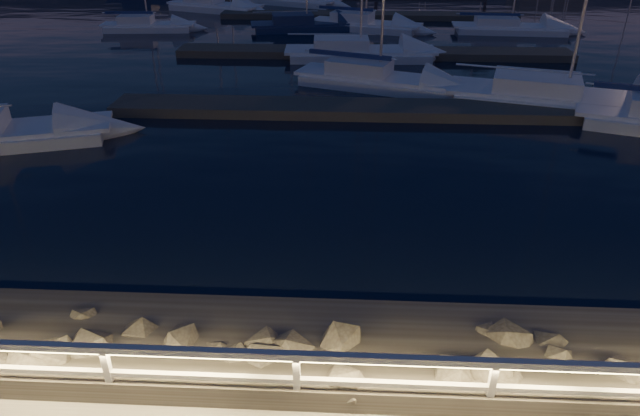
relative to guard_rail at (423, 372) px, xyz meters
The scene contains 13 objects.
ground 0.78m from the guard_rail, ahead, with size 400.00×400.00×0.00m, color #AFA99E.
harbor_water 31.27m from the guard_rail, 89.87° to the left, with size 400.00×440.00×0.60m.
guard_rail is the anchor object (origin of this frame).
riprap 7.05m from the guard_rail, 166.36° to the left, with size 28.52×3.03×1.40m.
floating_docks 32.52m from the guard_rail, 89.88° to the left, with size 22.00×36.00×0.40m.
sailboat_c 25.36m from the guard_rail, 92.03° to the left, with size 8.37×2.88×14.00m.
sailboat_e 35.74m from the guard_rail, 114.85° to the left, with size 6.26×2.35×10.49m.
sailboat_f 19.94m from the guard_rail, 90.07° to the left, with size 8.13×4.77×13.41m.
sailboat_g 33.55m from the guard_rail, 97.53° to the left, with size 7.78×3.59×12.75m.
sailboat_h 19.02m from the guard_rail, 66.29° to the left, with size 10.05×5.31×16.38m.
sailboat_i 42.41m from the guard_rail, 106.83° to the left, with size 8.06×4.82×13.37m.
sailboat_j 33.59m from the guard_rail, 90.71° to the left, with size 7.73×4.37×12.72m.
sailboat_l 34.35m from the guard_rail, 74.51° to the left, with size 7.67×2.75×12.74m.
Camera 1 is at (-1.30, -6.53, 7.07)m, focal length 32.00 mm.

